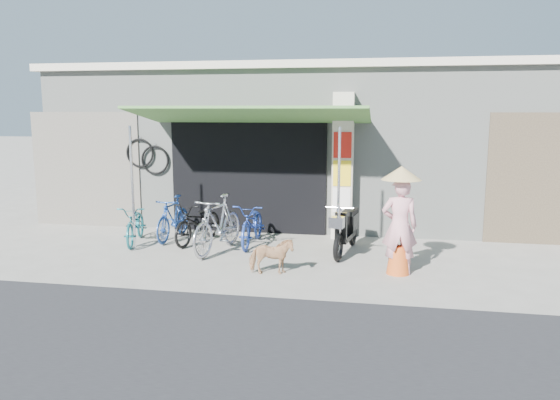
% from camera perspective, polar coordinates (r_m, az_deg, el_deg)
% --- Properties ---
extents(ground, '(80.00, 80.00, 0.00)m').
position_cam_1_polar(ground, '(9.32, 0.09, -7.11)').
color(ground, gray).
rests_on(ground, ground).
extents(bicycle_shop, '(12.30, 5.30, 3.66)m').
position_cam_1_polar(bicycle_shop, '(14.00, 3.87, 6.06)').
color(bicycle_shop, '#979C94').
rests_on(bicycle_shop, ground).
extents(shop_pillar, '(0.42, 0.44, 3.00)m').
position_cam_1_polar(shop_pillar, '(11.32, 6.59, 3.51)').
color(shop_pillar, beige).
rests_on(shop_pillar, ground).
extents(awning, '(4.60, 1.88, 2.72)m').
position_cam_1_polar(awning, '(10.72, -3.13, 8.67)').
color(awning, '#407132').
rests_on(awning, ground).
extents(neighbour_right, '(2.60, 0.06, 2.60)m').
position_cam_1_polar(neighbour_right, '(11.95, 26.90, 1.90)').
color(neighbour_right, brown).
rests_on(neighbour_right, ground).
extents(neighbour_left, '(2.60, 0.06, 2.60)m').
position_cam_1_polar(neighbour_left, '(13.23, -19.58, 3.02)').
color(neighbour_left, '#6B665B').
rests_on(neighbour_left, ground).
extents(bike_teal, '(0.86, 1.58, 0.79)m').
position_cam_1_polar(bike_teal, '(11.29, -14.84, -2.44)').
color(bike_teal, '#165D65').
rests_on(bike_teal, ground).
extents(bike_blue, '(0.52, 1.52, 0.90)m').
position_cam_1_polar(bike_blue, '(11.43, -11.12, -1.86)').
color(bike_blue, '#204697').
rests_on(bike_blue, ground).
extents(bike_black, '(0.92, 1.69, 0.84)m').
position_cam_1_polar(bike_black, '(11.09, -8.51, -2.29)').
color(bike_black, black).
rests_on(bike_black, ground).
extents(bike_silver, '(0.87, 1.86, 1.08)m').
position_cam_1_polar(bike_silver, '(10.28, -6.51, -2.50)').
color(bike_silver, silver).
rests_on(bike_silver, ground).
extents(bike_navy, '(0.58, 1.64, 0.86)m').
position_cam_1_polar(bike_navy, '(10.78, -2.87, -2.49)').
color(bike_navy, navy).
rests_on(bike_navy, ground).
extents(street_dog, '(0.77, 0.47, 0.61)m').
position_cam_1_polar(street_dog, '(8.90, -0.93, -5.89)').
color(street_dog, tan).
rests_on(street_dog, ground).
extents(moped, '(0.55, 1.72, 0.98)m').
position_cam_1_polar(moped, '(10.26, 6.96, -3.06)').
color(moped, black).
rests_on(moped, ground).
extents(nun, '(0.64, 0.64, 1.77)m').
position_cam_1_polar(nun, '(9.01, 12.40, -2.19)').
color(nun, pink).
rests_on(nun, ground).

